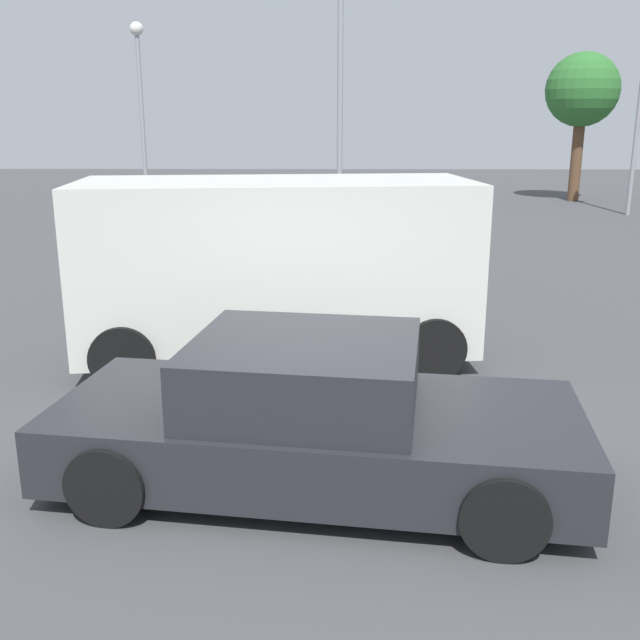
{
  "coord_description": "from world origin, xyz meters",
  "views": [
    {
      "loc": [
        0.02,
        -5.94,
        3.03
      ],
      "look_at": [
        -0.09,
        1.76,
        0.9
      ],
      "focal_mm": 41.09,
      "sensor_mm": 36.0,
      "label": 1
    }
  ],
  "objects": [
    {
      "name": "ground_plane",
      "position": [
        0.0,
        0.0,
        0.0
      ],
      "size": [
        80.0,
        80.0,
        0.0
      ],
      "primitive_type": "plane",
      "color": "#424244"
    },
    {
      "name": "sedan_foreground",
      "position": [
        -0.11,
        -0.24,
        0.59
      ],
      "size": [
        4.58,
        2.45,
        1.28
      ],
      "rotation": [
        0.0,
        0.0,
        -0.14
      ],
      "color": "#232328",
      "rests_on": "ground_plane"
    },
    {
      "name": "van_white",
      "position": [
        -0.66,
        3.13,
        1.23
      ],
      "size": [
        5.02,
        2.62,
        2.29
      ],
      "rotation": [
        0.0,
        0.0,
        3.25
      ],
      "color": "silver",
      "rests_on": "ground_plane"
    },
    {
      "name": "pedestrian",
      "position": [
        0.8,
        6.1,
        0.92
      ],
      "size": [
        0.56,
        0.31,
        1.57
      ],
      "rotation": [
        0.0,
        0.0,
        1.38
      ],
      "color": "black",
      "rests_on": "ground_plane"
    },
    {
      "name": "light_post_mid",
      "position": [
        0.26,
        13.24,
        4.55
      ],
      "size": [
        0.44,
        0.44,
        6.75
      ],
      "color": "gray",
      "rests_on": "ground_plane"
    },
    {
      "name": "light_post_far",
      "position": [
        -6.31,
        19.45,
        4.15
      ],
      "size": [
        0.44,
        0.44,
        6.06
      ],
      "color": "gray",
      "rests_on": "ground_plane"
    },
    {
      "name": "tree_back_center",
      "position": [
        9.23,
        22.18,
        3.97
      ],
      "size": [
        2.66,
        2.66,
        5.37
      ],
      "color": "brown",
      "rests_on": "ground_plane"
    }
  ]
}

